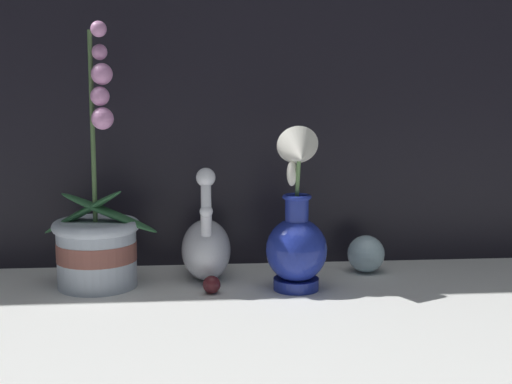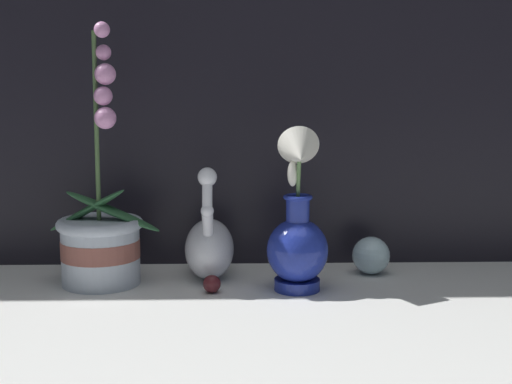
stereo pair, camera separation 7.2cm
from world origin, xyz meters
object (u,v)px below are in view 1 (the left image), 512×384
(swan_figurine, at_px, (206,246))
(blue_vase, at_px, (297,235))
(glass_sphere, at_px, (366,254))
(orchid_potted_plant, at_px, (97,240))

(swan_figurine, xyz_separation_m, blue_vase, (0.16, -0.09, 0.04))
(glass_sphere, bearing_deg, swan_figurine, -176.76)
(orchid_potted_plant, distance_m, glass_sphere, 0.50)
(swan_figurine, relative_size, glass_sphere, 2.99)
(orchid_potted_plant, bearing_deg, glass_sphere, 6.23)
(orchid_potted_plant, xyz_separation_m, blue_vase, (0.35, -0.05, 0.01))
(orchid_potted_plant, xyz_separation_m, glass_sphere, (0.49, 0.05, -0.05))
(swan_figurine, distance_m, glass_sphere, 0.30)
(swan_figurine, height_order, glass_sphere, swan_figurine)
(swan_figurine, distance_m, blue_vase, 0.18)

